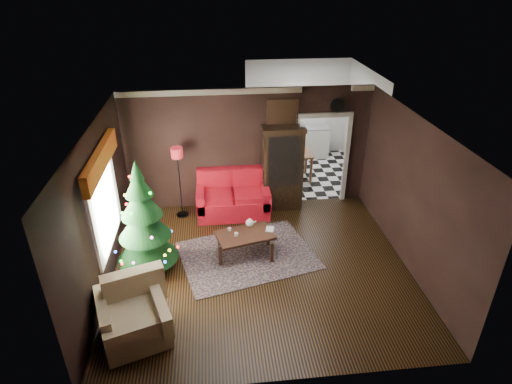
{
  "coord_description": "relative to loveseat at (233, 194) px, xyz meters",
  "views": [
    {
      "loc": [
        -0.79,
        -6.35,
        5.04
      ],
      "look_at": [
        0.0,
        0.9,
        1.15
      ],
      "focal_mm": 29.64,
      "sensor_mm": 36.0,
      "label": 1
    }
  ],
  "objects": [
    {
      "name": "coffee_table",
      "position": [
        0.13,
        -1.62,
        -0.25
      ],
      "size": [
        1.19,
        0.89,
        0.48
      ],
      "primitive_type": null,
      "rotation": [
        0.0,
        0.0,
        0.25
      ],
      "color": "black",
      "rests_on": "rug"
    },
    {
      "name": "curio_cabinet",
      "position": [
        1.15,
        0.22,
        0.45
      ],
      "size": [
        0.9,
        0.45,
        1.9
      ],
      "primitive_type": null,
      "color": "black",
      "rests_on": "ground"
    },
    {
      "name": "loveseat",
      "position": [
        0.0,
        0.0,
        0.0
      ],
      "size": [
        1.7,
        0.9,
        1.0
      ],
      "primitive_type": null,
      "color": "maroon",
      "rests_on": "ground"
    },
    {
      "name": "wall_front",
      "position": [
        0.4,
        -4.55,
        0.9
      ],
      "size": [
        5.5,
        0.0,
        5.5
      ],
      "primitive_type": "plane",
      "rotation": [
        -1.57,
        0.0,
        0.0
      ],
      "color": "black",
      "rests_on": "ground"
    },
    {
      "name": "left_window",
      "position": [
        -2.31,
        -1.85,
        0.95
      ],
      "size": [
        0.05,
        1.6,
        1.4
      ],
      "primitive_type": "cube",
      "color": "white",
      "rests_on": "wall_left"
    },
    {
      "name": "valance",
      "position": [
        -2.23,
        -1.85,
        1.77
      ],
      "size": [
        0.12,
        2.1,
        0.35
      ],
      "primitive_type": "cube",
      "color": "#A04913",
      "rests_on": "wall_left"
    },
    {
      "name": "wall_right",
      "position": [
        3.15,
        -2.05,
        0.9
      ],
      "size": [
        0.0,
        5.5,
        5.5
      ],
      "primitive_type": "plane",
      "rotation": [
        1.57,
        0.0,
        -1.57
      ],
      "color": "black",
      "rests_on": "ground"
    },
    {
      "name": "floor",
      "position": [
        0.4,
        -2.05,
        -0.5
      ],
      "size": [
        5.5,
        5.5,
        0.0
      ],
      "primitive_type": "plane",
      "color": "black",
      "rests_on": "ground"
    },
    {
      "name": "kitchen_table",
      "position": [
        1.8,
        1.65,
        -0.12
      ],
      "size": [
        0.7,
        0.7,
        0.75
      ],
      "primitive_type": null,
      "color": "brown",
      "rests_on": "ground"
    },
    {
      "name": "armchair",
      "position": [
        -1.71,
        -3.52,
        -0.04
      ],
      "size": [
        1.26,
        1.26,
        1.02
      ],
      "primitive_type": null,
      "rotation": [
        0.0,
        0.0,
        0.32
      ],
      "color": "tan",
      "rests_on": "ground"
    },
    {
      "name": "rug",
      "position": [
        0.18,
        -1.64,
        -0.49
      ],
      "size": [
        2.9,
        2.4,
        0.01
      ],
      "primitive_type": "cube",
      "rotation": [
        0.0,
        0.0,
        0.25
      ],
      "color": "#332631",
      "rests_on": "ground"
    },
    {
      "name": "wall_left",
      "position": [
        -2.35,
        -2.05,
        0.9
      ],
      "size": [
        0.0,
        5.5,
        5.5
      ],
      "primitive_type": "plane",
      "rotation": [
        1.57,
        0.0,
        1.57
      ],
      "color": "black",
      "rests_on": "ground"
    },
    {
      "name": "cup_a",
      "position": [
        -0.16,
        -1.46,
        0.02
      ],
      "size": [
        0.09,
        0.09,
        0.06
      ],
      "primitive_type": "cylinder",
      "rotation": [
        0.0,
        0.0,
        -0.3
      ],
      "color": "white",
      "rests_on": "coffee_table"
    },
    {
      "name": "kitchen_counter",
      "position": [
        2.1,
        3.15,
        -0.05
      ],
      "size": [
        1.8,
        0.6,
        0.9
      ],
      "primitive_type": "cube",
      "color": "silver",
      "rests_on": "ground"
    },
    {
      "name": "teapot",
      "position": [
        0.25,
        -1.36,
        0.08
      ],
      "size": [
        0.23,
        0.23,
        0.17
      ],
      "primitive_type": null,
      "rotation": [
        0.0,
        0.0,
        0.3
      ],
      "color": "white",
      "rests_on": "coffee_table"
    },
    {
      "name": "cup_b",
      "position": [
        -0.03,
        -1.66,
        0.03
      ],
      "size": [
        0.1,
        0.1,
        0.06
      ],
      "primitive_type": "cylinder",
      "rotation": [
        0.0,
        0.0,
        0.37
      ],
      "color": "white",
      "rests_on": "coffee_table"
    },
    {
      "name": "wall_clock",
      "position": [
        2.35,
        0.4,
        1.88
      ],
      "size": [
        0.32,
        0.32,
        0.06
      ],
      "primitive_type": "cylinder",
      "color": "white",
      "rests_on": "wall_back"
    },
    {
      "name": "floor_lamp",
      "position": [
        -1.17,
        0.06,
        0.33
      ],
      "size": [
        0.29,
        0.29,
        1.66
      ],
      "primitive_type": null,
      "rotation": [
        0.0,
        0.0,
        -0.04
      ],
      "color": "black",
      "rests_on": "ground"
    },
    {
      "name": "book",
      "position": [
        0.56,
        -1.49,
        0.1
      ],
      "size": [
        0.15,
        0.05,
        0.2
      ],
      "primitive_type": "imported",
      "rotation": [
        0.0,
        0.0,
        -0.24
      ],
      "color": "#937556",
      "rests_on": "coffee_table"
    },
    {
      "name": "ceiling",
      "position": [
        0.4,
        -2.05,
        2.3
      ],
      "size": [
        5.5,
        5.5,
        0.0
      ],
      "primitive_type": "plane",
      "rotation": [
        3.14,
        0.0,
        0.0
      ],
      "color": "white",
      "rests_on": "ground"
    },
    {
      "name": "christmas_tree",
      "position": [
        -1.71,
        -1.77,
        0.55
      ],
      "size": [
        1.35,
        1.35,
        2.15
      ],
      "primitive_type": null,
      "rotation": [
        0.0,
        0.0,
        0.22
      ],
      "color": "black",
      "rests_on": "ground"
    },
    {
      "name": "wall_back",
      "position": [
        0.4,
        0.45,
        0.9
      ],
      "size": [
        5.5,
        0.0,
        5.5
      ],
      "primitive_type": "plane",
      "rotation": [
        1.57,
        0.0,
        0.0
      ],
      "color": "black",
      "rests_on": "ground"
    },
    {
      "name": "kitchen_window",
      "position": [
        2.1,
        3.4,
        1.2
      ],
      "size": [
        0.7,
        0.06,
        0.7
      ],
      "primitive_type": "cube",
      "color": "white",
      "rests_on": "ground"
    },
    {
      "name": "kitchen_floor",
      "position": [
        2.1,
        1.95,
        -0.5
      ],
      "size": [
        3.0,
        3.0,
        0.0
      ],
      "primitive_type": "plane",
      "color": "white",
      "rests_on": "ground"
    },
    {
      "name": "painting",
      "position": [
        1.15,
        0.41,
        1.75
      ],
      "size": [
        0.62,
        0.05,
        0.52
      ],
      "primitive_type": "cube",
      "color": "#B37C43",
      "rests_on": "wall_back"
    },
    {
      "name": "doorway",
      "position": [
        2.1,
        0.45,
        0.55
      ],
      "size": [
        1.1,
        0.1,
        2.1
      ],
      "primitive_type": null,
      "color": "silver",
      "rests_on": "ground"
    }
  ]
}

